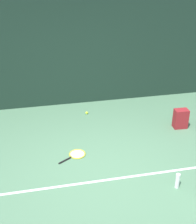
{
  "coord_description": "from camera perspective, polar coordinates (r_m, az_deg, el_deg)",
  "views": [
    {
      "loc": [
        -1.02,
        -4.38,
        3.48
      ],
      "look_at": [
        0.0,
        0.4,
        1.0
      ],
      "focal_mm": 49.99,
      "sensor_mm": 36.0,
      "label": 1
    }
  ],
  "objects": [
    {
      "name": "ground_plane",
      "position": [
        5.68,
        0.86,
        -10.84
      ],
      "size": [
        12.0,
        12.0,
        0.0
      ],
      "primitive_type": "plane",
      "color": "#4C7556"
    },
    {
      "name": "back_fence",
      "position": [
        7.71,
        -4.13,
        11.77
      ],
      "size": [
        10.0,
        0.1,
        2.95
      ],
      "primitive_type": "cube",
      "color": "#192D23",
      "rests_on": "ground"
    },
    {
      "name": "court_line",
      "position": [
        5.5,
        1.44,
        -12.34
      ],
      "size": [
        9.0,
        0.05,
        0.0
      ],
      "primitive_type": "cube",
      "color": "white",
      "rests_on": "ground"
    },
    {
      "name": "tennis_racket",
      "position": [
        6.1,
        -4.02,
        -7.78
      ],
      "size": [
        0.61,
        0.47,
        0.03
      ],
      "rotation": [
        0.0,
        0.0,
        0.56
      ],
      "color": "black",
      "rests_on": "ground"
    },
    {
      "name": "backpack",
      "position": [
        7.17,
        14.82,
        -1.18
      ],
      "size": [
        0.31,
        0.29,
        0.44
      ],
      "rotation": [
        0.0,
        0.0,
        3.1
      ],
      "color": "maroon",
      "rests_on": "ground"
    },
    {
      "name": "tennis_ball_near_player",
      "position": [
        7.58,
        -2.08,
        -0.15
      ],
      "size": [
        0.07,
        0.07,
        0.07
      ],
      "primitive_type": "sphere",
      "color": "#CCE033",
      "rests_on": "ground"
    },
    {
      "name": "water_bottle",
      "position": [
        5.43,
        14.33,
        -12.1
      ],
      "size": [
        0.07,
        0.07,
        0.27
      ],
      "primitive_type": "cylinder",
      "color": "white",
      "rests_on": "ground"
    }
  ]
}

